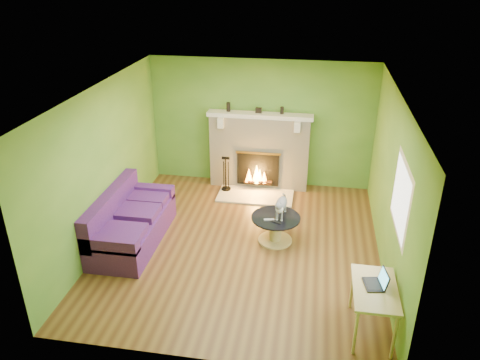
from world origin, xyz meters
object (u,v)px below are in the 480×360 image
object	(u,v)px
cat	(281,206)
coffee_table	(275,227)
sofa	(129,223)
desk	(374,293)

from	to	relation	value
cat	coffee_table	bearing A→B (deg)	-141.86
sofa	cat	distance (m)	2.55
coffee_table	desk	world-z (taller)	desk
sofa	cat	xyz separation A→B (m)	(2.49, 0.44, 0.31)
coffee_table	cat	world-z (taller)	cat
coffee_table	cat	distance (m)	0.40
sofa	desk	xyz separation A→B (m)	(3.81, -1.52, 0.26)
cat	sofa	bearing A→B (deg)	-163.79
sofa	desk	distance (m)	4.11
sofa	cat	bearing A→B (deg)	10.07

